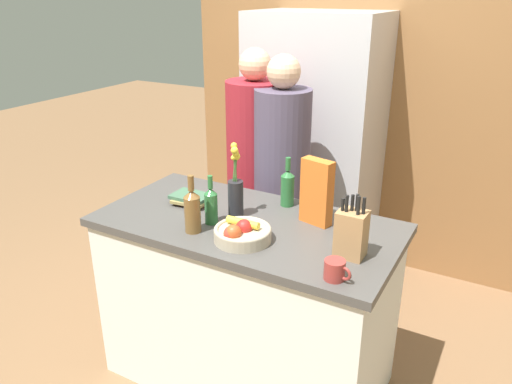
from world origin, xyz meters
name	(u,v)px	position (x,y,z in m)	size (l,w,h in m)	color
ground_plane	(248,373)	(0.00, 0.00, 0.00)	(14.00, 14.00, 0.00)	brown
kitchen_island	(247,302)	(0.00, 0.00, 0.47)	(1.47, 0.74, 0.94)	silver
back_wall_wood	(360,90)	(0.00, 1.65, 1.30)	(2.67, 0.12, 2.60)	olive
refrigerator	(314,148)	(-0.19, 1.29, 0.93)	(0.87, 0.63, 1.85)	#B7B7BC
fruit_bowl	(242,233)	(0.08, -0.19, 0.98)	(0.26, 0.26, 0.10)	tan
knife_block	(351,233)	(0.55, -0.08, 1.04)	(0.12, 0.10, 0.28)	#A87A4C
flower_vase	(236,192)	(-0.08, 0.03, 1.07)	(0.08, 0.08, 0.38)	#232328
cereal_box	(317,192)	(0.30, 0.15, 1.10)	(0.16, 0.09, 0.32)	orange
coffee_mug	(335,270)	(0.56, -0.28, 0.98)	(0.12, 0.08, 0.08)	#99332D
book_stack	(191,199)	(-0.36, 0.05, 0.96)	(0.20, 0.17, 0.05)	maroon
bottle_oil	(192,210)	(-0.16, -0.21, 1.05)	(0.08, 0.08, 0.28)	brown
bottle_vinegar	(287,187)	(0.09, 0.27, 1.04)	(0.07, 0.07, 0.26)	#286633
bottle_wine	(211,205)	(-0.14, -0.10, 1.03)	(0.06, 0.06, 0.24)	#286633
person_at_sink	(255,166)	(-0.37, 0.74, 0.93)	(0.36, 0.36, 1.67)	#383842
person_in_blue	(282,177)	(-0.13, 0.64, 0.93)	(0.33, 0.33, 1.65)	#383842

